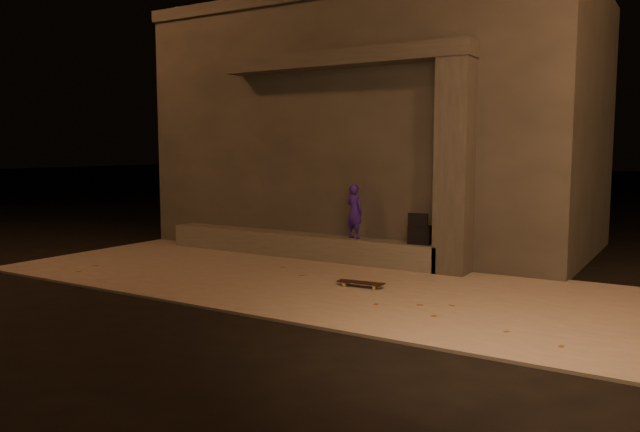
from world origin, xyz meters
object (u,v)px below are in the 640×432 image
Objects in this scene: column at (455,167)px; skateboard at (361,283)px; backpack at (420,233)px; skateboarder at (355,211)px.

skateboard is at bearing -114.07° from column.
skateboard is (-0.81, -1.81, -1.73)m from column.
column is 4.81× the size of skateboard.
column is at bearing 60.30° from skateboard.
column is 1.31m from backpack.
column is 2.09m from skateboarder.
skateboarder is 1.34m from backpack.
column reaches higher than backpack.
backpack is (1.31, 0.00, -0.31)m from skateboarder.
backpack is (-0.60, 0.00, -1.16)m from column.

